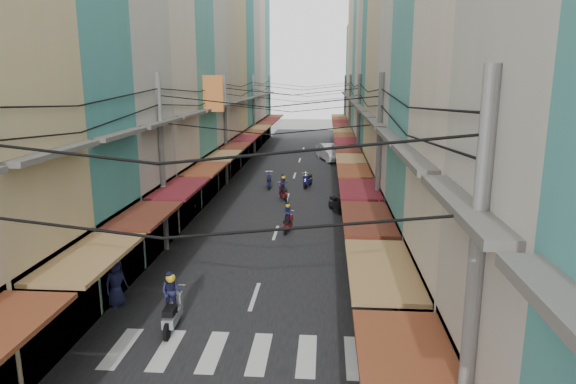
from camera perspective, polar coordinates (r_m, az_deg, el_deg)
The scene contains 15 objects.
ground at distance 21.35m, azimuth -2.98°, elevation -9.36°, with size 160.00×160.00×0.00m, color slate.
road at distance 40.51m, azimuth 0.56°, elevation 1.30°, with size 10.00×80.00×0.02m, color black.
sidewalk_left at distance 41.43m, azimuth -8.45°, elevation 1.45°, with size 3.00×80.00×0.06m, color slate.
sidewalk_right at distance 40.61m, azimuth 9.75°, elevation 1.18°, with size 3.00×80.00×0.06m, color slate.
crosswalk at distance 16.00m, azimuth -5.80°, elevation -17.32°, with size 7.55×2.40×0.01m.
building_row_left at distance 37.72m, azimuth -12.30°, elevation 15.10°, with size 7.80×67.67×23.70m.
building_row_right at distance 36.49m, azimuth 13.14°, elevation 14.57°, with size 7.80×68.98×22.59m.
utility_poles at distance 34.76m, azimuth 0.04°, elevation 10.35°, with size 10.20×66.13×8.20m.
white_car at distance 50.36m, azimuth 4.76°, elevation 3.50°, with size 5.71×2.24×2.01m, color silver.
bicycle at distance 19.10m, azimuth 19.31°, elevation -12.87°, with size 0.68×1.82×1.25m, color black.
moving_scooters at distance 28.35m, azimuth -1.42°, elevation -2.60°, with size 6.00×24.22×1.98m.
parked_scooters at distance 17.49m, azimuth 10.63°, elevation -13.08°, with size 12.95×14.88×1.01m.
pedestrians at distance 24.72m, azimuth -11.42°, elevation -3.92°, with size 13.78×19.12×2.25m.
market_umbrella at distance 18.77m, azimuth 13.38°, elevation -6.26°, with size 2.18×2.18×2.30m.
traffic_sign at distance 21.53m, azimuth 10.04°, elevation -3.00°, with size 0.10×0.67×3.08m.
Camera 1 is at (2.57, -19.63, 8.01)m, focal length 32.00 mm.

